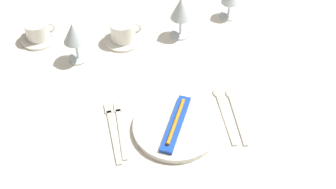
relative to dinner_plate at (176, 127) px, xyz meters
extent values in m
cube|color=silver|center=(0.04, 0.23, -0.03)|extent=(1.80, 1.10, 0.04)
cube|color=silver|center=(0.04, 0.78, -0.14)|extent=(1.80, 0.01, 0.18)
cylinder|color=brown|center=(0.84, 0.68, -0.40)|extent=(0.07, 0.07, 0.70)
cylinder|color=white|center=(0.00, 0.00, 0.00)|extent=(0.25, 0.25, 0.02)
cube|color=blue|center=(0.00, 0.00, 0.02)|extent=(0.13, 0.20, 0.01)
cylinder|color=orange|center=(0.00, 0.00, 0.03)|extent=(0.09, 0.16, 0.01)
cube|color=beige|center=(-0.16, 0.01, -0.01)|extent=(0.01, 0.19, 0.00)
cube|color=beige|center=(-0.16, 0.11, -0.01)|extent=(0.02, 0.04, 0.00)
cube|color=beige|center=(-0.18, 0.00, -0.01)|extent=(0.02, 0.20, 0.00)
cube|color=beige|center=(-0.18, 0.11, -0.01)|extent=(0.02, 0.04, 0.00)
cube|color=beige|center=(0.15, 0.01, -0.01)|extent=(0.02, 0.19, 0.00)
ellipsoid|color=beige|center=(0.15, 0.11, -0.01)|extent=(0.03, 0.04, 0.01)
cube|color=beige|center=(0.19, 0.00, -0.01)|extent=(0.03, 0.19, 0.00)
ellipsoid|color=beige|center=(0.19, 0.11, -0.01)|extent=(0.03, 0.04, 0.01)
cylinder|color=white|center=(-0.39, 0.49, 0.00)|extent=(0.13, 0.13, 0.01)
cylinder|color=white|center=(-0.39, 0.49, 0.03)|extent=(0.08, 0.08, 0.06)
torus|color=white|center=(-0.35, 0.49, 0.03)|extent=(0.04, 0.01, 0.04)
cylinder|color=white|center=(-0.10, 0.43, 0.00)|extent=(0.13, 0.13, 0.01)
cylinder|color=white|center=(-0.10, 0.43, 0.04)|extent=(0.09, 0.09, 0.07)
torus|color=white|center=(-0.06, 0.43, 0.04)|extent=(0.05, 0.01, 0.05)
cylinder|color=silver|center=(-0.26, 0.36, -0.01)|extent=(0.07, 0.07, 0.01)
cylinder|color=silver|center=(-0.26, 0.36, 0.03)|extent=(0.01, 0.01, 0.07)
cone|color=silver|center=(-0.26, 0.36, 0.10)|extent=(0.07, 0.07, 0.07)
cylinder|color=silver|center=(0.10, 0.42, -0.01)|extent=(0.07, 0.07, 0.01)
cylinder|color=silver|center=(0.10, 0.42, 0.03)|extent=(0.01, 0.01, 0.07)
cone|color=silver|center=(0.10, 0.42, 0.10)|extent=(0.07, 0.07, 0.08)
cylinder|color=silver|center=(0.30, 0.50, -0.01)|extent=(0.06, 0.06, 0.01)
cylinder|color=silver|center=(0.30, 0.50, 0.02)|extent=(0.01, 0.01, 0.06)
camera|label=1|loc=(-0.17, -0.77, 0.96)|focal=46.31mm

